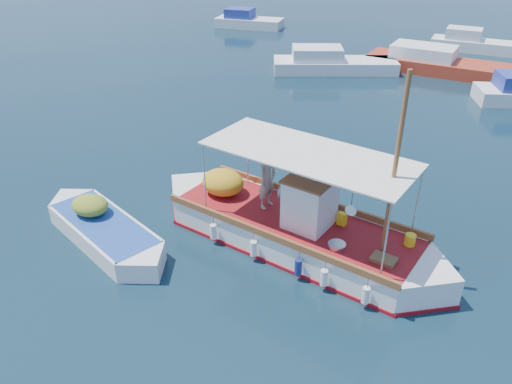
% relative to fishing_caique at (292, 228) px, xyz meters
% --- Properties ---
extents(ground, '(160.00, 160.00, 0.00)m').
position_rel_fishing_caique_xyz_m(ground, '(-0.59, 0.11, -0.56)').
color(ground, black).
rests_on(ground, ground).
extents(fishing_caique, '(10.24, 3.69, 6.29)m').
position_rel_fishing_caique_xyz_m(fishing_caique, '(0.00, 0.00, 0.00)').
color(fishing_caique, white).
rests_on(fishing_caique, ground).
extents(dinghy, '(5.74, 2.96, 1.47)m').
position_rel_fishing_caique_xyz_m(dinghy, '(-5.38, -2.66, -0.25)').
color(dinghy, white).
rests_on(dinghy, ground).
extents(bg_boat_nw, '(8.08, 5.78, 1.80)m').
position_rel_fishing_caique_xyz_m(bg_boat_nw, '(-5.83, 18.64, -0.07)').
color(bg_boat_nw, silver).
rests_on(bg_boat_nw, ground).
extents(bg_boat_n, '(9.93, 2.99, 1.80)m').
position_rel_fishing_caique_xyz_m(bg_boat_n, '(0.43, 21.90, -0.07)').
color(bg_boat_n, '#A4301B').
rests_on(bg_boat_n, ground).
extents(bg_boat_far_w, '(6.22, 3.40, 1.80)m').
position_rel_fishing_caique_xyz_m(bg_boat_far_w, '(-17.48, 28.32, -0.07)').
color(bg_boat_far_w, silver).
rests_on(bg_boat_far_w, ground).
extents(bg_boat_far_n, '(6.25, 2.34, 1.80)m').
position_rel_fishing_caique_xyz_m(bg_boat_far_n, '(1.45, 28.87, -0.07)').
color(bg_boat_far_n, silver).
rests_on(bg_boat_far_n, ground).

